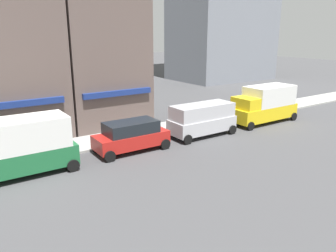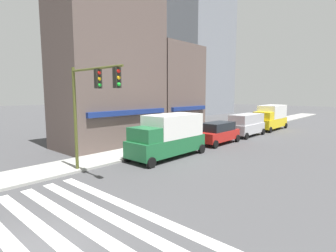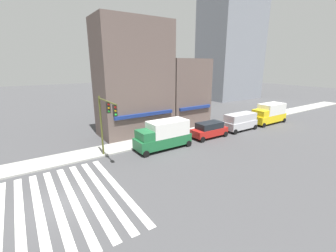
# 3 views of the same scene
# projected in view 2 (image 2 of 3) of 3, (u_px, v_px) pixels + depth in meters

# --- Properties ---
(ground_plane) EXTENTS (200.00, 200.00, 0.00)m
(ground_plane) POSITION_uv_depth(u_px,v_px,m) (41.00, 250.00, 7.63)
(ground_plane) COLOR #424244
(crosswalk_stripes) EXTENTS (7.67, 10.80, 0.01)m
(crosswalk_stripes) POSITION_uv_depth(u_px,v_px,m) (41.00, 250.00, 7.63)
(crosswalk_stripes) COLOR silver
(crosswalk_stripes) RESTS_ON ground_plane
(storefront_row) EXTENTS (15.70, 5.30, 14.07)m
(storefront_row) POSITION_uv_depth(u_px,v_px,m) (132.00, 74.00, 24.38)
(storefront_row) COLOR brown
(storefront_row) RESTS_ON ground_plane
(traffic_signal) EXTENTS (0.32, 4.49, 5.98)m
(traffic_signal) POSITION_uv_depth(u_px,v_px,m) (90.00, 97.00, 13.75)
(traffic_signal) COLOR #474C1E
(traffic_signal) RESTS_ON ground_plane
(box_truck_green) EXTENTS (6.21, 2.42, 3.04)m
(box_truck_green) POSITION_uv_depth(u_px,v_px,m) (168.00, 135.00, 18.57)
(box_truck_green) COLOR #1E6638
(box_truck_green) RESTS_ON ground_plane
(suv_red) EXTENTS (4.71, 2.12, 1.94)m
(suv_red) POSITION_uv_depth(u_px,v_px,m) (218.00, 132.00, 23.64)
(suv_red) COLOR #B21E19
(suv_red) RESTS_ON ground_plane
(van_silver) EXTENTS (5.00, 2.22, 2.34)m
(van_silver) POSITION_uv_depth(u_px,v_px,m) (246.00, 124.00, 27.92)
(van_silver) COLOR #B7B7BC
(van_silver) RESTS_ON ground_plane
(box_truck_yellow) EXTENTS (6.20, 2.42, 3.04)m
(box_truck_yellow) POSITION_uv_depth(u_px,v_px,m) (270.00, 117.00, 32.87)
(box_truck_yellow) COLOR yellow
(box_truck_yellow) RESTS_ON ground_plane
(pedestrian_white_shirt) EXTENTS (0.32, 0.32, 1.77)m
(pedestrian_white_shirt) POSITION_uv_depth(u_px,v_px,m) (154.00, 136.00, 21.49)
(pedestrian_white_shirt) COLOR #23232D
(pedestrian_white_shirt) RESTS_ON sidewalk_left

